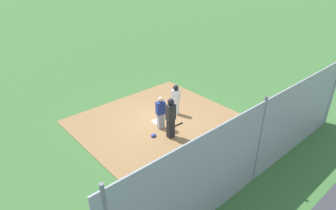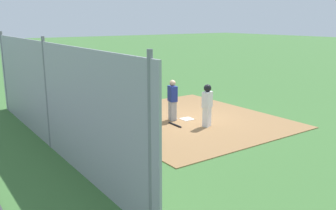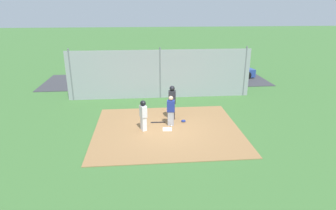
% 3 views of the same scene
% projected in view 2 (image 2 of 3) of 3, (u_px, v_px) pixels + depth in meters
% --- Properties ---
extents(ground_plane, '(140.00, 140.00, 0.00)m').
position_uv_depth(ground_plane, '(187.00, 120.00, 14.11)').
color(ground_plane, '#3D6B33').
extents(dirt_infield, '(7.20, 6.40, 0.03)m').
position_uv_depth(dirt_infield, '(187.00, 120.00, 14.11)').
color(dirt_infield, olive).
rests_on(dirt_infield, ground_plane).
extents(home_plate, '(0.47, 0.47, 0.02)m').
position_uv_depth(home_plate, '(187.00, 119.00, 14.10)').
color(home_plate, white).
rests_on(home_plate, dirt_infield).
extents(catcher, '(0.42, 0.33, 1.57)m').
position_uv_depth(catcher, '(172.00, 100.00, 13.80)').
color(catcher, '#9E9EA3').
rests_on(catcher, dirt_infield).
extents(umpire, '(0.41, 0.30, 1.86)m').
position_uv_depth(umpire, '(152.00, 97.00, 13.40)').
color(umpire, black).
rests_on(umpire, dirt_infield).
extents(runner, '(0.39, 0.45, 1.55)m').
position_uv_depth(runner, '(207.00, 103.00, 12.97)').
color(runner, silver).
rests_on(runner, dirt_infield).
extents(baseball_bat, '(0.77, 0.08, 0.06)m').
position_uv_depth(baseball_bat, '(175.00, 125.00, 13.27)').
color(baseball_bat, black).
rests_on(baseball_bat, dirt_infield).
extents(catcher_mask, '(0.24, 0.20, 0.12)m').
position_uv_depth(catcher_mask, '(155.00, 116.00, 14.34)').
color(catcher_mask, navy).
rests_on(catcher_mask, dirt_infield).
extents(baseball, '(0.07, 0.07, 0.07)m').
position_uv_depth(baseball, '(176.00, 118.00, 14.10)').
color(baseball, white).
rests_on(baseball, dirt_infield).
extents(backstop_fence, '(12.00, 0.10, 3.35)m').
position_uv_depth(backstop_fence, '(47.00, 96.00, 10.75)').
color(backstop_fence, '#93999E').
rests_on(backstop_fence, ground_plane).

